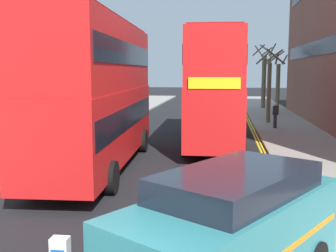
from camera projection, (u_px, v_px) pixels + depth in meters
sidewalk_right at (311, 151)px, 19.05m from camera, size 4.00×80.00×0.14m
sidewalk_left at (44, 144)px, 20.80m from camera, size 4.00×80.00×0.14m
kerb_line_outer at (269, 160)px, 17.38m from camera, size 0.10×56.00×0.01m
kerb_line_inner at (265, 160)px, 17.40m from camera, size 0.10×56.00×0.01m
double_decker_bus_away at (98, 90)px, 15.66m from camera, size 3.18×10.91×5.64m
double_decker_bus_oncoming at (214, 85)px, 21.06m from camera, size 2.99×10.86×5.64m
taxi_minivan at (228, 234)px, 6.84m from camera, size 4.17×5.05×2.12m
pedestrian_far at (275, 115)px, 26.08m from camera, size 0.34×0.22×1.62m
street_tree_near at (278, 84)px, 34.79m from camera, size 1.67×1.59×5.32m
street_tree_far at (269, 85)px, 28.76m from camera, size 1.92×1.96×5.13m
street_tree_distant at (264, 78)px, 40.07m from camera, size 2.19×2.11×6.23m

